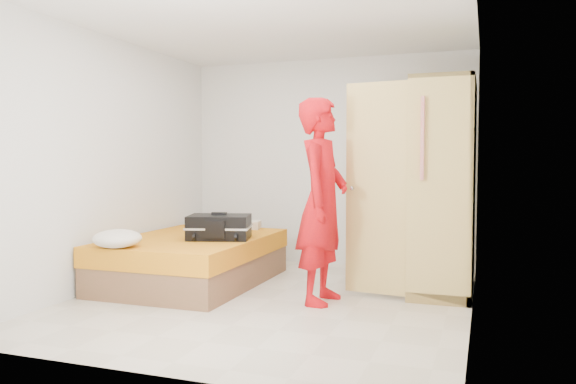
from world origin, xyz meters
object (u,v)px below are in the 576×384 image
(wardrobe, at_px, (438,192))
(person, at_px, (322,201))
(bed, at_px, (193,260))
(round_cushion, at_px, (117,239))
(suitcase, at_px, (219,227))

(wardrobe, xyz_separation_m, person, (-0.98, -0.79, -0.05))
(person, bearing_deg, wardrobe, -49.47)
(bed, height_order, wardrobe, wardrobe)
(person, xyz_separation_m, round_cushion, (-1.83, -0.59, -0.36))
(bed, xyz_separation_m, round_cushion, (-0.30, -0.90, 0.33))
(wardrobe, distance_m, round_cushion, 3.15)
(person, bearing_deg, suitcase, 78.95)
(suitcase, bearing_deg, bed, 156.45)
(wardrobe, relative_size, round_cushion, 4.64)
(suitcase, bearing_deg, person, -28.80)
(wardrobe, height_order, person, wardrobe)
(round_cushion, bearing_deg, suitcase, 53.53)
(wardrobe, bearing_deg, round_cushion, -153.86)
(person, relative_size, round_cushion, 4.18)
(bed, relative_size, person, 1.07)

